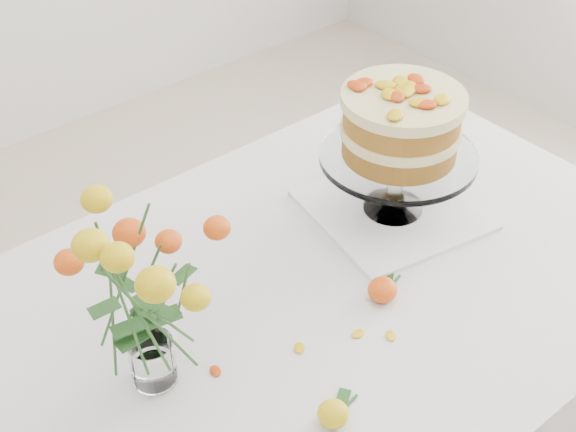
% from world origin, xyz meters
% --- Properties ---
extents(table, '(1.43, 0.93, 0.76)m').
position_xyz_m(table, '(0.00, 0.00, 0.67)').
color(table, tan).
rests_on(table, ground).
extents(napkin, '(0.37, 0.37, 0.01)m').
position_xyz_m(napkin, '(0.27, 0.07, 0.76)').
color(napkin, white).
rests_on(napkin, table).
extents(cake_stand, '(0.31, 0.31, 0.28)m').
position_xyz_m(cake_stand, '(0.27, 0.07, 0.95)').
color(cake_stand, white).
rests_on(cake_stand, napkin).
extents(rose_vase, '(0.31, 0.31, 0.37)m').
position_xyz_m(rose_vase, '(-0.35, -0.00, 0.97)').
color(rose_vase, white).
rests_on(rose_vase, table).
extents(loose_rose_near, '(0.09, 0.05, 0.04)m').
position_xyz_m(loose_rose_near, '(-0.18, -0.25, 0.78)').
color(loose_rose_near, yellow).
rests_on(loose_rose_near, table).
extents(loose_rose_far, '(0.09, 0.05, 0.05)m').
position_xyz_m(loose_rose_far, '(0.07, -0.10, 0.78)').
color(loose_rose_far, red).
rests_on(loose_rose_far, table).
extents(stray_petal_a, '(0.03, 0.02, 0.00)m').
position_xyz_m(stray_petal_a, '(-0.12, -0.10, 0.76)').
color(stray_petal_a, yellow).
rests_on(stray_petal_a, table).
extents(stray_petal_b, '(0.03, 0.02, 0.00)m').
position_xyz_m(stray_petal_b, '(-0.02, -0.14, 0.76)').
color(stray_petal_b, yellow).
rests_on(stray_petal_b, table).
extents(stray_petal_c, '(0.03, 0.02, 0.00)m').
position_xyz_m(stray_petal_c, '(0.02, -0.18, 0.76)').
color(stray_petal_c, yellow).
rests_on(stray_petal_c, table).
extents(stray_petal_d, '(0.03, 0.02, 0.00)m').
position_xyz_m(stray_petal_d, '(-0.26, -0.05, 0.76)').
color(stray_petal_d, yellow).
rests_on(stray_petal_d, table).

